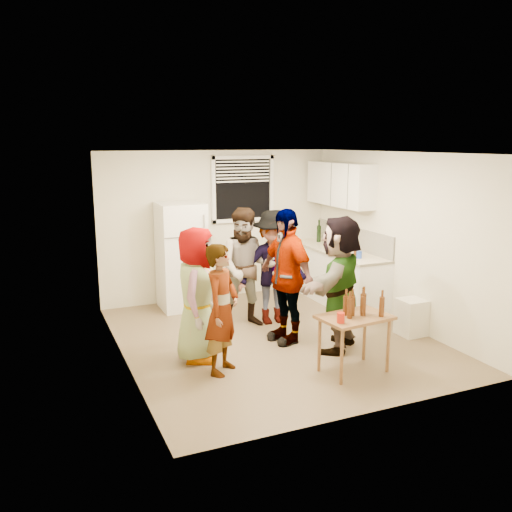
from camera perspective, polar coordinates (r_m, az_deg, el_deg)
name	(u,v)px	position (r m, az deg, el deg)	size (l,w,h in m)	color
room	(274,338)	(7.50, 1.87, -8.67)	(4.00, 4.50, 2.50)	silver
window	(243,189)	(9.25, -1.38, 7.07)	(1.12, 0.10, 1.06)	white
refrigerator	(181,256)	(8.71, -7.86, -0.01)	(0.70, 0.70, 1.70)	white
counter_lower	(337,277)	(9.11, 8.51, -2.20)	(0.60, 2.20, 0.86)	white
countertop	(338,251)	(9.02, 8.59, 0.57)	(0.64, 2.22, 0.04)	beige
backsplash	(353,237)	(9.13, 10.15, 1.94)	(0.03, 2.20, 0.36)	#B5B1A5
upper_cabinets	(340,184)	(9.11, 8.84, 7.48)	(0.34, 1.60, 0.70)	white
kettle	(336,250)	(8.97, 8.41, 0.64)	(0.26, 0.22, 0.22)	silver
paper_towel	(340,251)	(8.90, 8.88, 0.55)	(0.11, 0.11, 0.24)	white
wine_bottle	(319,242)	(9.64, 6.61, 1.49)	(0.07, 0.07, 0.29)	black
beer_bottle_counter	(355,258)	(8.41, 10.42, -0.18)	(0.06, 0.06, 0.24)	#47230C
blue_cup	(359,258)	(8.38, 10.80, -0.24)	(0.08, 0.08, 0.11)	#2042AF
picture_frame	(331,238)	(9.61, 7.86, 1.92)	(0.02, 0.20, 0.16)	gold
trash_bin	(411,317)	(7.86, 16.04, -6.23)	(0.35, 0.35, 0.51)	silver
serving_table	(353,371)	(6.59, 10.14, -11.85)	(0.81, 0.54, 0.68)	brown
beer_bottle_table	(363,314)	(6.43, 11.20, -6.01)	(0.06, 0.06, 0.24)	#47230C
red_cup	(341,323)	(6.09, 8.89, -6.95)	(0.09, 0.09, 0.12)	#B7200E
guest_grey	(198,358)	(6.89, -6.09, -10.66)	(0.81, 1.65, 0.53)	gray
guest_stripe	(223,371)	(6.51, -3.51, -12.01)	(0.56, 1.52, 0.36)	#141933
guest_back_left	(247,325)	(8.02, -0.97, -7.27)	(0.84, 1.73, 0.65)	brown
guest_back_right	(273,322)	(8.14, 1.81, -6.96)	(1.08, 1.68, 0.62)	#3C3D42
guest_black	(285,340)	(7.44, 3.09, -8.86)	(1.06, 1.80, 0.44)	black
guest_orange	(338,348)	(7.25, 8.59, -9.55)	(1.62, 1.75, 0.52)	#D26F4F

